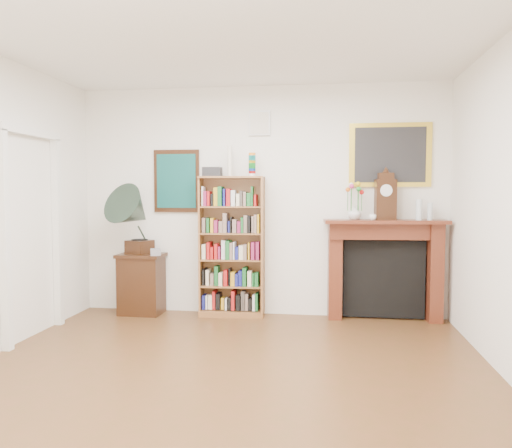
{
  "coord_description": "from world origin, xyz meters",
  "views": [
    {
      "loc": [
        0.79,
        -3.59,
        1.52
      ],
      "look_at": [
        0.08,
        1.6,
        1.18
      ],
      "focal_mm": 35.0,
      "sensor_mm": 36.0,
      "label": 1
    }
  ],
  "objects_px": {
    "fireplace": "(384,261)",
    "bottle_left": "(419,210)",
    "bookshelf": "(231,238)",
    "mantel_clock": "(385,197)",
    "cd_stack": "(156,252)",
    "teacup": "(373,217)",
    "bottle_right": "(430,211)",
    "side_cabinet": "(142,284)",
    "flower_vase": "(355,213)",
    "gramophone": "(135,215)"
  },
  "relations": [
    {
      "from": "side_cabinet",
      "to": "mantel_clock",
      "type": "height_order",
      "value": "mantel_clock"
    },
    {
      "from": "fireplace",
      "to": "bottle_left",
      "type": "height_order",
      "value": "bottle_left"
    },
    {
      "from": "side_cabinet",
      "to": "teacup",
      "type": "distance_m",
      "value": 2.92
    },
    {
      "from": "side_cabinet",
      "to": "bottle_left",
      "type": "xyz_separation_m",
      "value": [
        3.31,
        0.03,
        0.94
      ]
    },
    {
      "from": "bookshelf",
      "to": "mantel_clock",
      "type": "height_order",
      "value": "bookshelf"
    },
    {
      "from": "mantel_clock",
      "to": "flower_vase",
      "type": "bearing_deg",
      "value": 170.34
    },
    {
      "from": "fireplace",
      "to": "bottle_right",
      "type": "bearing_deg",
      "value": -10.67
    },
    {
      "from": "bookshelf",
      "to": "bottle_right",
      "type": "xyz_separation_m",
      "value": [
        2.32,
        -0.0,
        0.34
      ]
    },
    {
      "from": "side_cabinet",
      "to": "gramophone",
      "type": "distance_m",
      "value": 0.87
    },
    {
      "from": "fireplace",
      "to": "gramophone",
      "type": "bearing_deg",
      "value": 179.83
    },
    {
      "from": "bookshelf",
      "to": "gramophone",
      "type": "height_order",
      "value": "bookshelf"
    },
    {
      "from": "fireplace",
      "to": "mantel_clock",
      "type": "height_order",
      "value": "mantel_clock"
    },
    {
      "from": "bookshelf",
      "to": "fireplace",
      "type": "distance_m",
      "value": 1.84
    },
    {
      "from": "cd_stack",
      "to": "teacup",
      "type": "bearing_deg",
      "value": 1.94
    },
    {
      "from": "fireplace",
      "to": "bottle_left",
      "type": "distance_m",
      "value": 0.72
    },
    {
      "from": "bookshelf",
      "to": "bottle_left",
      "type": "height_order",
      "value": "bookshelf"
    },
    {
      "from": "side_cabinet",
      "to": "fireplace",
      "type": "xyz_separation_m",
      "value": [
        2.95,
        0.12,
        0.33
      ]
    },
    {
      "from": "cd_stack",
      "to": "teacup",
      "type": "relative_size",
      "value": 1.45
    },
    {
      "from": "cd_stack",
      "to": "mantel_clock",
      "type": "height_order",
      "value": "mantel_clock"
    },
    {
      "from": "gramophone",
      "to": "mantel_clock",
      "type": "bearing_deg",
      "value": 24.48
    },
    {
      "from": "side_cabinet",
      "to": "teacup",
      "type": "height_order",
      "value": "teacup"
    },
    {
      "from": "bottle_right",
      "to": "flower_vase",
      "type": "bearing_deg",
      "value": 179.35
    },
    {
      "from": "bookshelf",
      "to": "mantel_clock",
      "type": "bearing_deg",
      "value": -3.23
    },
    {
      "from": "bookshelf",
      "to": "flower_vase",
      "type": "bearing_deg",
      "value": -2.8
    },
    {
      "from": "teacup",
      "to": "gramophone",
      "type": "bearing_deg",
      "value": -178.93
    },
    {
      "from": "fireplace",
      "to": "mantel_clock",
      "type": "relative_size",
      "value": 2.63
    },
    {
      "from": "cd_stack",
      "to": "bottle_left",
      "type": "relative_size",
      "value": 0.5
    },
    {
      "from": "gramophone",
      "to": "cd_stack",
      "type": "xyz_separation_m",
      "value": [
        0.27,
        -0.03,
        -0.45
      ]
    },
    {
      "from": "cd_stack",
      "to": "bottle_left",
      "type": "xyz_separation_m",
      "value": [
        3.09,
        0.15,
        0.52
      ]
    },
    {
      "from": "fireplace",
      "to": "mantel_clock",
      "type": "xyz_separation_m",
      "value": [
        -0.0,
        -0.06,
        0.75
      ]
    },
    {
      "from": "bookshelf",
      "to": "mantel_clock",
      "type": "distance_m",
      "value": 1.88
    },
    {
      "from": "fireplace",
      "to": "gramophone",
      "type": "height_order",
      "value": "gramophone"
    },
    {
      "from": "bookshelf",
      "to": "bottle_left",
      "type": "distance_m",
      "value": 2.22
    },
    {
      "from": "gramophone",
      "to": "fireplace",
      "type": "bearing_deg",
      "value": 25.61
    },
    {
      "from": "side_cabinet",
      "to": "cd_stack",
      "type": "xyz_separation_m",
      "value": [
        0.23,
        -0.12,
        0.41
      ]
    },
    {
      "from": "gramophone",
      "to": "bottle_left",
      "type": "distance_m",
      "value": 3.36
    },
    {
      "from": "gramophone",
      "to": "flower_vase",
      "type": "distance_m",
      "value": 2.64
    },
    {
      "from": "fireplace",
      "to": "teacup",
      "type": "height_order",
      "value": "teacup"
    },
    {
      "from": "gramophone",
      "to": "bottle_right",
      "type": "bearing_deg",
      "value": 24.12
    },
    {
      "from": "gramophone",
      "to": "cd_stack",
      "type": "bearing_deg",
      "value": 14.68
    },
    {
      "from": "fireplace",
      "to": "teacup",
      "type": "xyz_separation_m",
      "value": [
        -0.15,
        -0.15,
        0.52
      ]
    },
    {
      "from": "fireplace",
      "to": "bottle_left",
      "type": "relative_size",
      "value": 5.96
    },
    {
      "from": "teacup",
      "to": "bottle_right",
      "type": "distance_m",
      "value": 0.66
    },
    {
      "from": "cd_stack",
      "to": "teacup",
      "type": "height_order",
      "value": "teacup"
    },
    {
      "from": "gramophone",
      "to": "teacup",
      "type": "height_order",
      "value": "gramophone"
    },
    {
      "from": "bottle_left",
      "to": "bottle_right",
      "type": "relative_size",
      "value": 1.2
    },
    {
      "from": "flower_vase",
      "to": "fireplace",
      "type": "bearing_deg",
      "value": 7.75
    },
    {
      "from": "gramophone",
      "to": "bookshelf",
      "type": "bearing_deg",
      "value": 28.81
    },
    {
      "from": "fireplace",
      "to": "bottle_right",
      "type": "relative_size",
      "value": 7.15
    },
    {
      "from": "side_cabinet",
      "to": "teacup",
      "type": "relative_size",
      "value": 9.06
    }
  ]
}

